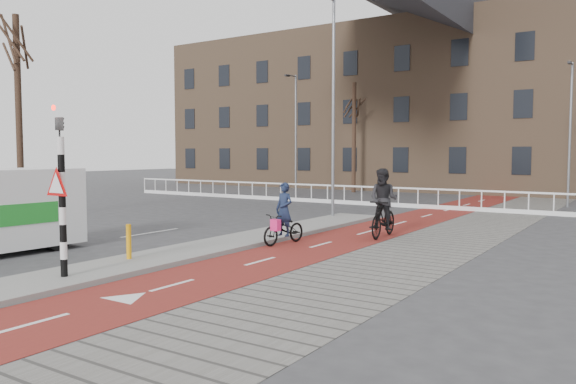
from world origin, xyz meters
The scene contains 15 objects.
ground centered at (0.00, 0.00, 0.00)m, with size 120.00×120.00×0.00m, color #38383A.
bike_lane centered at (1.50, 10.00, 0.01)m, with size 2.50×60.00×0.01m, color maroon.
sidewalk centered at (4.30, 10.00, 0.01)m, with size 3.00×60.00×0.01m, color slate.
curb_island centered at (-0.70, 4.00, 0.06)m, with size 1.80×16.00×0.12m, color gray.
traffic_signal centered at (-0.60, -2.02, 1.99)m, with size 0.80×0.80×3.68m.
bollard centered at (-1.00, 0.05, 0.54)m, with size 0.12×0.12×0.84m, color orange.
cyclist_near centered at (0.55, 4.49, 0.61)m, with size 0.81×1.77×1.80m.
cyclist_far centered at (2.45, 7.28, 0.91)m, with size 0.99×2.09×2.17m.
railing centered at (-5.00, 17.00, 0.31)m, with size 28.00×0.10×0.99m.
townhouse_row centered at (-3.00, 32.00, 7.81)m, with size 46.00×10.00×15.90m.
tree_left centered at (-12.11, 4.10, 4.11)m, with size 0.26×0.26×8.21m, color black.
tree_mid centered at (-7.60, 25.26, 3.70)m, with size 0.28×0.28×7.40m, color black.
streetlight_near centered at (-1.36, 10.94, 4.40)m, with size 0.12×0.12×8.80m, color slate.
streetlight_left centered at (-9.57, 21.03, 3.78)m, with size 0.12×0.12×7.56m, color slate.
streetlight_right centered at (5.99, 21.58, 3.53)m, with size 0.12×0.12×7.06m, color slate.
Camera 1 is at (9.56, -9.04, 2.67)m, focal length 35.00 mm.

